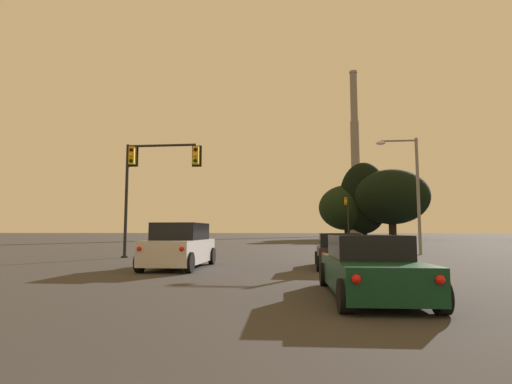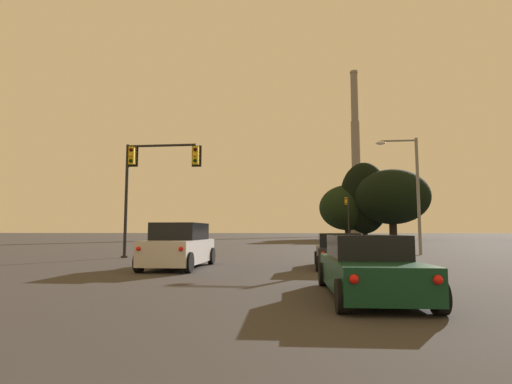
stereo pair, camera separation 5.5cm
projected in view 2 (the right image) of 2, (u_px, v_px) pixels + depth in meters
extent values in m
cube|color=silver|center=(179.00, 251.00, 16.58)|extent=(1.96, 4.81, 0.95)
cube|color=black|center=(181.00, 231.00, 16.78)|extent=(1.80, 2.81, 0.70)
cylinder|color=black|center=(172.00, 256.00, 18.55)|extent=(0.23, 0.76, 0.76)
cylinder|color=black|center=(211.00, 256.00, 18.36)|extent=(0.23, 0.76, 0.76)
cylinder|color=black|center=(139.00, 262.00, 14.74)|extent=(0.23, 0.76, 0.76)
cylinder|color=black|center=(189.00, 263.00, 14.55)|extent=(0.23, 0.76, 0.76)
sphere|color=red|center=(138.00, 249.00, 14.29)|extent=(0.17, 0.17, 0.17)
sphere|color=red|center=(181.00, 249.00, 14.12)|extent=(0.17, 0.17, 0.17)
cube|color=#232328|center=(338.00, 255.00, 16.61)|extent=(1.79, 4.03, 0.72)
cube|color=black|center=(338.00, 240.00, 16.28)|extent=(1.59, 1.93, 0.55)
cylinder|color=black|center=(317.00, 258.00, 18.30)|extent=(0.23, 0.60, 0.60)
cylinder|color=black|center=(354.00, 258.00, 18.08)|extent=(0.23, 0.60, 0.60)
cylinder|color=black|center=(319.00, 263.00, 15.10)|extent=(0.23, 0.60, 0.60)
cylinder|color=black|center=(364.00, 264.00, 14.88)|extent=(0.23, 0.60, 0.60)
sphere|color=red|center=(323.00, 254.00, 14.72)|extent=(0.17, 0.17, 0.17)
sphere|color=red|center=(361.00, 254.00, 14.55)|extent=(0.17, 0.17, 0.17)
cube|color=#0F3823|center=(368.00, 274.00, 9.26)|extent=(1.98, 4.67, 0.70)
cube|color=black|center=(366.00, 247.00, 9.55)|extent=(1.70, 2.26, 0.55)
cylinder|color=black|center=(323.00, 274.00, 11.19)|extent=(0.24, 0.65, 0.64)
cylinder|color=black|center=(387.00, 275.00, 11.07)|extent=(0.24, 0.65, 0.64)
cylinder|color=black|center=(342.00, 296.00, 7.42)|extent=(0.24, 0.65, 0.64)
cylinder|color=black|center=(439.00, 297.00, 7.29)|extent=(0.24, 0.65, 0.64)
sphere|color=red|center=(354.00, 279.00, 7.03)|extent=(0.17, 0.17, 0.17)
sphere|color=red|center=(438.00, 280.00, 6.92)|extent=(0.17, 0.17, 0.17)
cylinder|color=black|center=(348.00, 219.00, 56.38)|extent=(0.18, 0.18, 6.43)
cylinder|color=black|center=(349.00, 242.00, 56.07)|extent=(0.40, 0.40, 0.10)
cube|color=yellow|center=(346.00, 201.00, 56.66)|extent=(0.34, 0.34, 1.04)
cube|color=black|center=(346.00, 201.00, 56.84)|extent=(0.58, 0.03, 1.25)
sphere|color=#320504|center=(346.00, 199.00, 56.50)|extent=(0.22, 0.22, 0.22)
sphere|color=#F2AD14|center=(346.00, 201.00, 56.47)|extent=(0.22, 0.22, 0.22)
sphere|color=black|center=(346.00, 203.00, 56.44)|extent=(0.22, 0.22, 0.22)
cylinder|color=black|center=(126.00, 200.00, 23.22)|extent=(0.18, 0.18, 6.60)
cylinder|color=black|center=(124.00, 257.00, 22.90)|extent=(0.40, 0.40, 0.10)
cube|color=yellow|center=(132.00, 156.00, 23.44)|extent=(0.34, 0.34, 1.04)
cube|color=black|center=(134.00, 156.00, 23.62)|extent=(0.58, 0.03, 1.25)
sphere|color=#320504|center=(131.00, 150.00, 23.28)|extent=(0.22, 0.22, 0.22)
sphere|color=#F2AD14|center=(131.00, 155.00, 23.25)|extent=(0.22, 0.22, 0.22)
sphere|color=black|center=(131.00, 161.00, 23.22)|extent=(0.22, 0.22, 0.22)
cylinder|color=black|center=(162.00, 146.00, 23.30)|extent=(4.13, 0.14, 0.14)
sphere|color=black|center=(128.00, 146.00, 23.53)|extent=(0.18, 0.18, 0.18)
cube|color=yellow|center=(196.00, 156.00, 23.01)|extent=(0.34, 0.34, 1.04)
cube|color=black|center=(197.00, 156.00, 23.18)|extent=(0.58, 0.03, 1.25)
sphere|color=#320504|center=(195.00, 149.00, 22.85)|extent=(0.22, 0.22, 0.22)
sphere|color=#F2AD14|center=(195.00, 155.00, 22.82)|extent=(0.22, 0.22, 0.22)
sphere|color=black|center=(195.00, 161.00, 22.79)|extent=(0.22, 0.22, 0.22)
cylinder|color=slate|center=(418.00, 196.00, 26.03)|extent=(0.20, 0.20, 7.66)
cylinder|color=slate|center=(398.00, 141.00, 26.52)|extent=(2.28, 0.12, 0.12)
sphere|color=slate|center=(416.00, 140.00, 26.39)|extent=(0.20, 0.20, 0.20)
ellipsoid|color=silver|center=(381.00, 143.00, 26.63)|extent=(0.64, 0.36, 0.26)
cylinder|color=slate|center=(358.00, 231.00, 127.37)|extent=(5.19, 5.19, 3.27)
cylinder|color=gray|center=(357.00, 199.00, 128.37)|extent=(3.24, 3.24, 17.06)
cylinder|color=gray|center=(356.00, 147.00, 130.03)|extent=(2.79, 2.79, 17.06)
cylinder|color=gray|center=(354.00, 96.00, 131.69)|extent=(2.33, 2.33, 17.06)
cylinder|color=gray|center=(354.00, 72.00, 132.49)|extent=(2.61, 2.61, 0.70)
cylinder|color=black|center=(348.00, 232.00, 76.38)|extent=(1.07, 1.07, 2.75)
ellipsoid|color=black|center=(347.00, 208.00, 76.83)|extent=(10.69, 9.62, 8.71)
cylinder|color=black|center=(365.00, 232.00, 74.92)|extent=(0.91, 0.91, 2.73)
ellipsoid|color=black|center=(364.00, 198.00, 75.54)|extent=(9.06, 8.15, 13.50)
cylinder|color=black|center=(393.00, 228.00, 71.29)|extent=(1.33, 1.33, 3.96)
ellipsoid|color=black|center=(392.00, 197.00, 71.85)|extent=(13.28, 11.95, 9.92)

